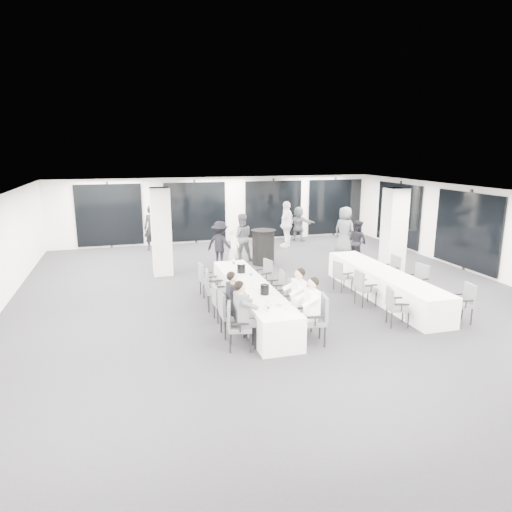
{
  "coord_description": "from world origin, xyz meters",
  "views": [
    {
      "loc": [
        -3.82,
        -11.35,
        3.97
      ],
      "look_at": [
        -0.64,
        -0.2,
        1.24
      ],
      "focal_mm": 32.0,
      "sensor_mm": 36.0,
      "label": 1
    }
  ],
  "objects_px": {
    "cocktail_table": "(263,247)",
    "standing_guest_d": "(287,221)",
    "chair_main_left_second": "(228,311)",
    "standing_guest_b": "(241,234)",
    "chair_side_left_far": "(341,274)",
    "standing_guest_f": "(299,221)",
    "standing_guest_a": "(234,246)",
    "chair_main_left_mid": "(220,301)",
    "chair_main_right_near": "(317,316)",
    "chair_side_left_near": "(395,304)",
    "chair_main_right_far": "(264,274)",
    "ice_bucket_far": "(241,268)",
    "chair_side_left_mid": "(363,286)",
    "chair_main_left_near": "(236,323)",
    "standing_guest_e": "(345,227)",
    "banquet_table_side": "(383,285)",
    "chair_main_right_mid": "(287,295)",
    "chair_side_right_mid": "(418,280)",
    "ice_bucket_near": "(265,289)",
    "chair_main_left_far": "(206,278)",
    "chair_side_right_near": "(464,300)",
    "standing_guest_h": "(357,239)",
    "standing_guest_c": "(220,241)",
    "chair_side_right_far": "(391,269)",
    "banquet_table_main": "(251,299)",
    "chair_main_right_second": "(303,307)",
    "chair_main_right_fourth": "(277,285)"
  },
  "relations": [
    {
      "from": "chair_side_left_mid",
      "to": "chair_side_left_near",
      "type": "bearing_deg",
      "value": -2.01
    },
    {
      "from": "chair_main_left_second",
      "to": "standing_guest_a",
      "type": "xyz_separation_m",
      "value": [
        1.35,
        5.2,
        0.3
      ]
    },
    {
      "from": "chair_side_left_mid",
      "to": "chair_side_left_far",
      "type": "height_order",
      "value": "chair_side_left_mid"
    },
    {
      "from": "chair_main_left_mid",
      "to": "chair_side_left_far",
      "type": "bearing_deg",
      "value": 106.58
    },
    {
      "from": "chair_side_left_near",
      "to": "chair_side_right_far",
      "type": "xyz_separation_m",
      "value": [
        1.66,
        2.78,
        0.01
      ]
    },
    {
      "from": "cocktail_table",
      "to": "chair_main_right_far",
      "type": "xyz_separation_m",
      "value": [
        -0.9,
        -3.06,
        -0.09
      ]
    },
    {
      "from": "chair_main_left_mid",
      "to": "standing_guest_a",
      "type": "xyz_separation_m",
      "value": [
        1.34,
        4.27,
        0.37
      ]
    },
    {
      "from": "standing_guest_a",
      "to": "standing_guest_e",
      "type": "height_order",
      "value": "standing_guest_e"
    },
    {
      "from": "standing_guest_f",
      "to": "chair_main_right_far",
      "type": "bearing_deg",
      "value": 95.12
    },
    {
      "from": "cocktail_table",
      "to": "chair_side_left_mid",
      "type": "xyz_separation_m",
      "value": [
        1.22,
        -4.88,
        -0.09
      ]
    },
    {
      "from": "chair_side_right_near",
      "to": "ice_bucket_far",
      "type": "relative_size",
      "value": 3.68
    },
    {
      "from": "chair_side_left_far",
      "to": "cocktail_table",
      "type": "bearing_deg",
      "value": -171.36
    },
    {
      "from": "chair_main_right_far",
      "to": "chair_side_right_mid",
      "type": "xyz_separation_m",
      "value": [
        3.78,
        -1.78,
        0.02
      ]
    },
    {
      "from": "chair_side_left_far",
      "to": "standing_guest_f",
      "type": "bearing_deg",
      "value": 158.19
    },
    {
      "from": "chair_side_left_far",
      "to": "chair_side_right_mid",
      "type": "height_order",
      "value": "chair_side_right_mid"
    },
    {
      "from": "chair_side_left_near",
      "to": "chair_main_left_near",
      "type": "bearing_deg",
      "value": -71.65
    },
    {
      "from": "chair_main_left_far",
      "to": "chair_side_right_near",
      "type": "height_order",
      "value": "chair_side_right_near"
    },
    {
      "from": "chair_main_right_near",
      "to": "chair_side_left_near",
      "type": "distance_m",
      "value": 2.15
    },
    {
      "from": "chair_side_left_near",
      "to": "standing_guest_f",
      "type": "height_order",
      "value": "standing_guest_f"
    },
    {
      "from": "chair_main_right_near",
      "to": "chair_main_right_mid",
      "type": "height_order",
      "value": "chair_main_right_near"
    },
    {
      "from": "chair_main_left_mid",
      "to": "banquet_table_side",
      "type": "bearing_deg",
      "value": 92.7
    },
    {
      "from": "chair_main_right_mid",
      "to": "standing_guest_a",
      "type": "height_order",
      "value": "standing_guest_a"
    },
    {
      "from": "chair_main_left_far",
      "to": "chair_main_right_second",
      "type": "xyz_separation_m",
      "value": [
        1.66,
        -2.99,
        0.02
      ]
    },
    {
      "from": "chair_main_right_second",
      "to": "ice_bucket_near",
      "type": "xyz_separation_m",
      "value": [
        -0.75,
        0.47,
        0.32
      ]
    },
    {
      "from": "chair_main_left_near",
      "to": "standing_guest_e",
      "type": "relative_size",
      "value": 0.47
    },
    {
      "from": "chair_side_right_far",
      "to": "standing_guest_h",
      "type": "relative_size",
      "value": 0.53
    },
    {
      "from": "chair_main_left_far",
      "to": "chair_side_right_near",
      "type": "xyz_separation_m",
      "value": [
        5.44,
        -3.59,
        0.01
      ]
    },
    {
      "from": "chair_main_left_near",
      "to": "chair_main_right_near",
      "type": "distance_m",
      "value": 1.68
    },
    {
      "from": "chair_side_right_near",
      "to": "chair_side_left_near",
      "type": "bearing_deg",
      "value": 91.52
    },
    {
      "from": "banquet_table_side",
      "to": "standing_guest_f",
      "type": "distance_m",
      "value": 8.12
    },
    {
      "from": "banquet_table_main",
      "to": "chair_main_left_far",
      "type": "xyz_separation_m",
      "value": [
        -0.83,
        1.68,
        0.15
      ]
    },
    {
      "from": "banquet_table_main",
      "to": "standing_guest_f",
      "type": "xyz_separation_m",
      "value": [
        4.43,
        8.27,
        0.49
      ]
    },
    {
      "from": "chair_main_right_fourth",
      "to": "ice_bucket_near",
      "type": "bearing_deg",
      "value": 156.15
    },
    {
      "from": "chair_main_left_mid",
      "to": "standing_guest_f",
      "type": "height_order",
      "value": "standing_guest_f"
    },
    {
      "from": "standing_guest_c",
      "to": "chair_side_left_mid",
      "type": "bearing_deg",
      "value": 161.04
    },
    {
      "from": "chair_main_left_second",
      "to": "standing_guest_b",
      "type": "xyz_separation_m",
      "value": [
        1.94,
        6.57,
        0.41
      ]
    },
    {
      "from": "cocktail_table",
      "to": "chair_main_left_far",
      "type": "distance_m",
      "value": 3.94
    },
    {
      "from": "chair_side_right_near",
      "to": "ice_bucket_far",
      "type": "distance_m",
      "value": 5.5
    },
    {
      "from": "cocktail_table",
      "to": "standing_guest_d",
      "type": "xyz_separation_m",
      "value": [
        1.78,
        2.56,
        0.45
      ]
    },
    {
      "from": "chair_side_right_near",
      "to": "standing_guest_b",
      "type": "bearing_deg",
      "value": 36.02
    },
    {
      "from": "banquet_table_side",
      "to": "chair_main_right_mid",
      "type": "xyz_separation_m",
      "value": [
        -2.95,
        -0.51,
        0.12
      ]
    },
    {
      "from": "chair_main_left_far",
      "to": "ice_bucket_far",
      "type": "distance_m",
      "value": 1.09
    },
    {
      "from": "cocktail_table",
      "to": "chair_main_right_near",
      "type": "bearing_deg",
      "value": -97.48
    },
    {
      "from": "chair_main_right_far",
      "to": "standing_guest_e",
      "type": "distance_m",
      "value": 5.75
    },
    {
      "from": "chair_side_right_near",
      "to": "chair_side_right_far",
      "type": "relative_size",
      "value": 1.02
    },
    {
      "from": "chair_side_right_mid",
      "to": "ice_bucket_near",
      "type": "xyz_separation_m",
      "value": [
        -4.52,
        -0.67,
        0.32
      ]
    },
    {
      "from": "chair_main_right_far",
      "to": "standing_guest_h",
      "type": "height_order",
      "value": "standing_guest_h"
    },
    {
      "from": "banquet_table_main",
      "to": "chair_side_right_mid",
      "type": "bearing_deg",
      "value": -2.0
    },
    {
      "from": "banquet_table_side",
      "to": "standing_guest_a",
      "type": "distance_m",
      "value": 5.05
    },
    {
      "from": "standing_guest_d",
      "to": "ice_bucket_far",
      "type": "distance_m",
      "value": 7.04
    }
  ]
}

